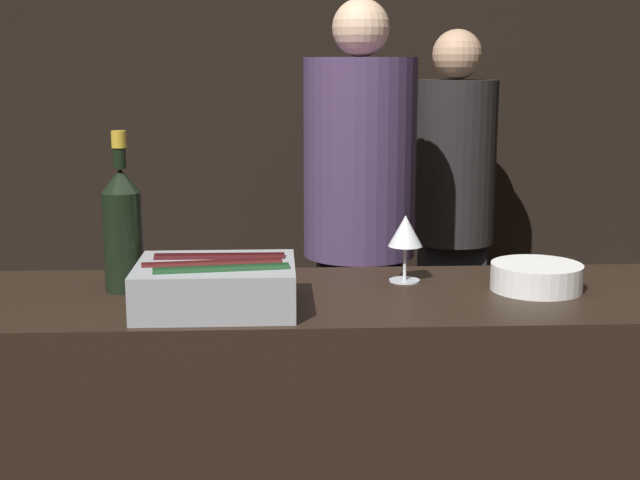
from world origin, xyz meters
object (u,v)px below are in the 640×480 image
object	(u,v)px
person_in_hoodie	(453,203)
champagne_bottle	(123,226)
wine_glass	(405,233)
ice_bin_with_bottles	(217,283)
bowl_white	(536,276)
person_blond_tee	(359,213)

from	to	relation	value
person_in_hoodie	champagne_bottle	bearing A→B (deg)	-44.00
wine_glass	ice_bin_with_bottles	bearing A→B (deg)	-153.23
bowl_white	champagne_bottle	xyz separation A→B (m)	(-0.95, 0.04, 0.12)
champagne_bottle	person_blond_tee	bearing A→B (deg)	62.68
ice_bin_with_bottles	person_in_hoodie	bearing A→B (deg)	65.25
ice_bin_with_bottles	wine_glass	xyz separation A→B (m)	(0.43, 0.22, 0.06)
champagne_bottle	person_in_hoodie	distance (m)	2.11
person_blond_tee	person_in_hoodie	bearing A→B (deg)	72.94
ice_bin_with_bottles	wine_glass	size ratio (longest dim) A/B	2.09
champagne_bottle	person_in_hoodie	bearing A→B (deg)	57.82
ice_bin_with_bottles	wine_glass	bearing A→B (deg)	26.77
bowl_white	person_blond_tee	size ratio (longest dim) A/B	0.12
bowl_white	person_in_hoodie	distance (m)	1.83
ice_bin_with_bottles	person_in_hoodie	distance (m)	2.14
champagne_bottle	person_in_hoodie	size ratio (longest dim) A/B	0.22
bowl_white	champagne_bottle	bearing A→B (deg)	177.35
wine_glass	champagne_bottle	world-z (taller)	champagne_bottle
bowl_white	person_in_hoodie	bearing A→B (deg)	84.74
ice_bin_with_bottles	champagne_bottle	xyz separation A→B (m)	(-0.22, 0.17, 0.09)
bowl_white	wine_glass	world-z (taller)	wine_glass
person_in_hoodie	wine_glass	bearing A→B (deg)	-26.77
bowl_white	wine_glass	xyz separation A→B (m)	(-0.29, 0.10, 0.09)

